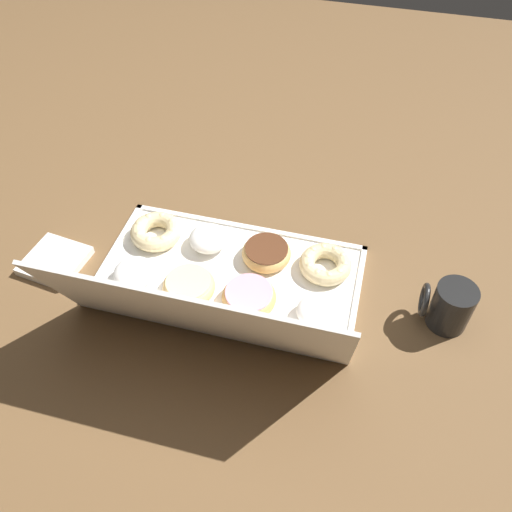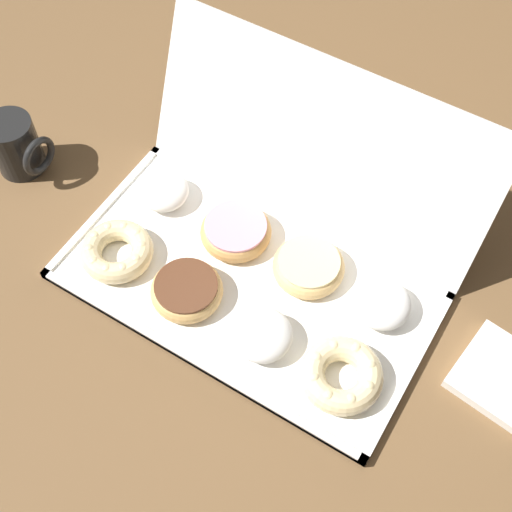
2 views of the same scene
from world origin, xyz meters
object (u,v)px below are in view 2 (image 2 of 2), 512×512
object	(u,v)px
chocolate_frosted_donut_1	(187,290)
coffee_mug	(16,145)
powdered_filled_donut_2	(262,335)
cruller_donut_3	(341,375)
donut_box	(246,287)
cruller_donut_0	(117,251)
napkin_stack	(502,377)
powdered_filled_donut_4	(164,191)
glazed_ring_donut_6	(309,266)
powdered_filled_donut_7	(381,303)
pink_frosted_donut_5	(236,231)

from	to	relation	value
chocolate_frosted_donut_1	coffee_mug	xyz separation A→B (m)	(-0.40, 0.07, 0.03)
powdered_filled_donut_2	cruller_donut_3	bearing A→B (deg)	2.81
donut_box	cruller_donut_0	bearing A→B (deg)	-162.60
cruller_donut_3	napkin_stack	size ratio (longest dim) A/B	0.95
cruller_donut_0	powdered_filled_donut_4	xyz separation A→B (m)	(-0.00, 0.13, 0.00)
glazed_ring_donut_6	donut_box	bearing A→B (deg)	-135.00
cruller_donut_0	powdered_filled_donut_2	size ratio (longest dim) A/B	1.29
glazed_ring_donut_6	powdered_filled_donut_7	world-z (taller)	powdered_filled_donut_7
donut_box	chocolate_frosted_donut_1	size ratio (longest dim) A/B	5.13
coffee_mug	napkin_stack	distance (m)	0.86
powdered_filled_donut_4	powdered_filled_donut_7	world-z (taller)	same
chocolate_frosted_donut_1	powdered_filled_donut_4	distance (m)	0.19
powdered_filled_donut_2	pink_frosted_donut_5	size ratio (longest dim) A/B	0.78
pink_frosted_donut_5	coffee_mug	world-z (taller)	coffee_mug
cruller_donut_0	powdered_filled_donut_7	world-z (taller)	powdered_filled_donut_7
powdered_filled_donut_4	cruller_donut_3	bearing A→B (deg)	-18.37
donut_box	napkin_stack	xyz separation A→B (m)	(0.40, 0.07, 0.00)
cruller_donut_0	powdered_filled_donut_2	xyz separation A→B (m)	(0.27, -0.01, 0.00)
donut_box	chocolate_frosted_donut_1	bearing A→B (deg)	-136.35
powdered_filled_donut_2	powdered_filled_donut_7	bearing A→B (deg)	47.84
donut_box	powdered_filled_donut_2	distance (m)	0.10
powdered_filled_donut_2	coffee_mug	distance (m)	0.54
chocolate_frosted_donut_1	cruller_donut_3	xyz separation A→B (m)	(0.27, 0.00, 0.00)
napkin_stack	coffee_mug	bearing A→B (deg)	-176.13
donut_box	napkin_stack	bearing A→B (deg)	9.31
cruller_donut_0	cruller_donut_3	bearing A→B (deg)	0.02
pink_frosted_donut_5	coffee_mug	xyz separation A→B (m)	(-0.40, -0.06, 0.03)
powdered_filled_donut_4	napkin_stack	bearing A→B (deg)	-0.61
cruller_donut_0	powdered_filled_donut_7	size ratio (longest dim) A/B	1.30
cruller_donut_0	glazed_ring_donut_6	xyz separation A→B (m)	(0.27, 0.13, -0.00)
powdered_filled_donut_2	cruller_donut_3	size ratio (longest dim) A/B	0.75
donut_box	coffee_mug	size ratio (longest dim) A/B	5.49
cruller_donut_3	powdered_filled_donut_7	xyz separation A→B (m)	(-0.00, 0.13, 0.00)
pink_frosted_donut_5	coffee_mug	size ratio (longest dim) A/B	1.11
pink_frosted_donut_5	donut_box	bearing A→B (deg)	-48.02
pink_frosted_donut_5	glazed_ring_donut_6	distance (m)	0.13
powdered_filled_donut_4	glazed_ring_donut_6	world-z (taller)	powdered_filled_donut_4
powdered_filled_donut_2	chocolate_frosted_donut_1	bearing A→B (deg)	177.63
powdered_filled_donut_2	powdered_filled_donut_4	distance (m)	0.31
cruller_donut_3	pink_frosted_donut_5	xyz separation A→B (m)	(-0.26, 0.13, -0.00)
pink_frosted_donut_5	powdered_filled_donut_7	world-z (taller)	powdered_filled_donut_7
chocolate_frosted_donut_1	coffee_mug	world-z (taller)	coffee_mug
chocolate_frosted_donut_1	cruller_donut_0	bearing A→B (deg)	179.84
glazed_ring_donut_6	napkin_stack	size ratio (longest dim) A/B	0.90
powdered_filled_donut_4	glazed_ring_donut_6	size ratio (longest dim) A/B	0.73
powdered_filled_donut_7	napkin_stack	xyz separation A→B (m)	(0.20, -0.00, -0.02)
pink_frosted_donut_5	napkin_stack	size ratio (longest dim) A/B	0.92
cruller_donut_0	chocolate_frosted_donut_1	world-z (taller)	cruller_donut_0
napkin_stack	chocolate_frosted_donut_1	bearing A→B (deg)	-164.51
powdered_filled_donut_4	pink_frosted_donut_5	xyz separation A→B (m)	(0.14, -0.00, -0.00)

